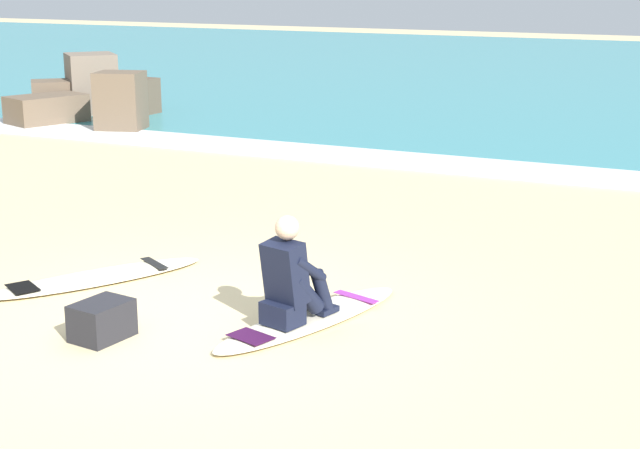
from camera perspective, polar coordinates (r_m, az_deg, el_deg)
ground_plane at (r=8.66m, az=-7.52°, el=-5.76°), size 80.00×80.00×0.00m
sea at (r=28.53m, az=16.20°, el=8.29°), size 80.00×28.00×0.10m
breaking_foam at (r=15.29m, az=7.78°, el=3.50°), size 80.00×0.90×0.11m
surfboard_main at (r=8.60m, az=-0.61°, el=-5.52°), size 1.16×2.31×0.08m
surfer_seated at (r=8.32m, az=-1.68°, el=-3.32°), size 0.50×0.76×0.95m
surfboard_spare_near at (r=9.95m, az=-13.04°, el=-3.06°), size 1.60×2.24×0.08m
rock_outcrop_distant at (r=20.26m, az=-13.31°, el=7.26°), size 3.48×3.00×1.31m
beach_bag at (r=8.40m, az=-12.68°, el=-5.51°), size 0.42×0.52×0.32m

